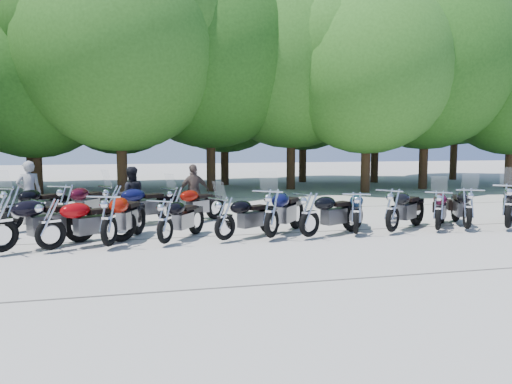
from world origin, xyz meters
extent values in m
plane|color=#A69F95|center=(0.00, 0.00, 0.00)|extent=(90.00, 90.00, 0.00)
cylinder|color=#3A2614|center=(-7.25, 12.84, 1.65)|extent=(0.44, 0.44, 3.31)
sphere|color=#286319|center=(-7.25, 12.84, 5.32)|extent=(7.31, 7.31, 7.31)
cylinder|color=#3A2614|center=(-3.57, 11.24, 1.97)|extent=(0.44, 0.44, 3.93)
sphere|color=#357721|center=(-3.57, 11.24, 6.33)|extent=(8.70, 8.70, 8.70)
cylinder|color=#3A2614|center=(0.54, 13.09, 2.06)|extent=(0.44, 0.44, 4.13)
sphere|color=#286319|center=(0.54, 13.09, 6.64)|extent=(9.13, 9.13, 9.13)
cylinder|color=#3A2614|center=(4.61, 13.20, 2.05)|extent=(0.44, 0.44, 4.09)
sphere|color=#357721|center=(4.61, 13.20, 6.58)|extent=(9.04, 9.04, 9.04)
cylinder|color=#3A2614|center=(7.55, 10.82, 1.81)|extent=(0.44, 0.44, 3.62)
sphere|color=#357721|center=(7.55, 10.82, 5.82)|extent=(8.00, 8.00, 8.00)
cylinder|color=#3A2614|center=(11.20, 11.78, 1.99)|extent=(0.44, 0.44, 3.98)
sphere|color=#286319|center=(11.20, 11.78, 6.40)|extent=(8.79, 8.79, 8.79)
cylinder|color=#3A2614|center=(15.83, 11.20, 1.70)|extent=(0.44, 0.44, 3.41)
cylinder|color=#3A2614|center=(-8.29, 16.97, 1.76)|extent=(0.44, 0.44, 3.52)
sphere|color=#357721|center=(-8.29, 16.97, 5.66)|extent=(7.78, 7.78, 7.78)
cylinder|color=#3A2614|center=(-3.76, 16.43, 1.71)|extent=(0.44, 0.44, 3.42)
sphere|color=#286319|center=(-3.76, 16.43, 5.50)|extent=(7.56, 7.56, 7.56)
cylinder|color=#3A2614|center=(1.80, 16.47, 1.78)|extent=(0.44, 0.44, 3.56)
sphere|color=#286319|center=(1.80, 16.47, 5.73)|extent=(7.88, 7.88, 7.88)
cylinder|color=#3A2614|center=(6.69, 17.47, 1.88)|extent=(0.44, 0.44, 3.76)
sphere|color=#286319|center=(6.69, 17.47, 6.04)|extent=(8.31, 8.31, 8.31)
cylinder|color=#3A2614|center=(10.68, 16.09, 1.81)|extent=(0.44, 0.44, 3.63)
sphere|color=#357721|center=(10.68, 16.09, 5.83)|extent=(8.02, 8.02, 8.02)
cylinder|color=#3A2614|center=(16.61, 17.02, 2.19)|extent=(0.44, 0.44, 4.37)
sphere|color=#286319|center=(16.61, 17.02, 7.03)|extent=(9.67, 9.67, 9.67)
imported|color=gray|center=(-6.01, 4.61, 0.92)|extent=(0.76, 0.60, 1.84)
imported|color=black|center=(-3.14, 3.96, 0.84)|extent=(0.86, 0.69, 1.67)
imported|color=brown|center=(-1.27, 4.37, 0.85)|extent=(1.07, 0.67, 1.70)
camera|label=1|loc=(-2.96, -10.86, 2.37)|focal=35.00mm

